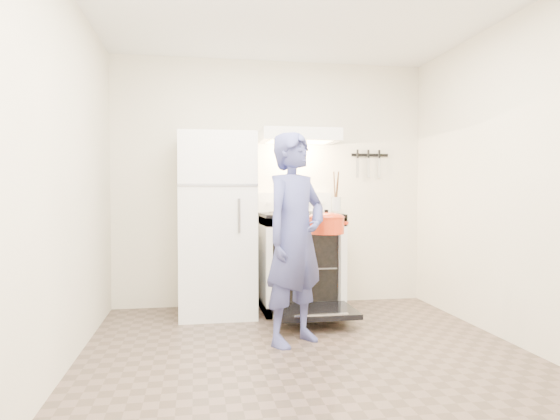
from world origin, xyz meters
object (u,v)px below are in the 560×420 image
at_px(refrigerator, 217,225).
at_px(dutch_oven, 326,226).
at_px(stove_body, 300,263).
at_px(person, 295,238).
at_px(tea_kettle, 284,199).

height_order(refrigerator, dutch_oven, refrigerator).
relative_size(refrigerator, dutch_oven, 4.63).
distance_m(stove_body, dutch_oven, 0.84).
xyz_separation_m(stove_body, person, (-0.26, -1.05, 0.34)).
xyz_separation_m(refrigerator, dutch_oven, (0.88, -0.70, 0.03)).
relative_size(stove_body, dutch_oven, 2.51).
height_order(refrigerator, stove_body, refrigerator).
height_order(person, dutch_oven, person).
height_order(tea_kettle, dutch_oven, tea_kettle).
xyz_separation_m(refrigerator, stove_body, (0.81, 0.02, -0.39)).
bearing_deg(tea_kettle, refrigerator, -170.34).
xyz_separation_m(refrigerator, tea_kettle, (0.66, 0.11, 0.24)).
relative_size(refrigerator, person, 1.06).
distance_m(refrigerator, stove_body, 0.90).
distance_m(person, dutch_oven, 0.47).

